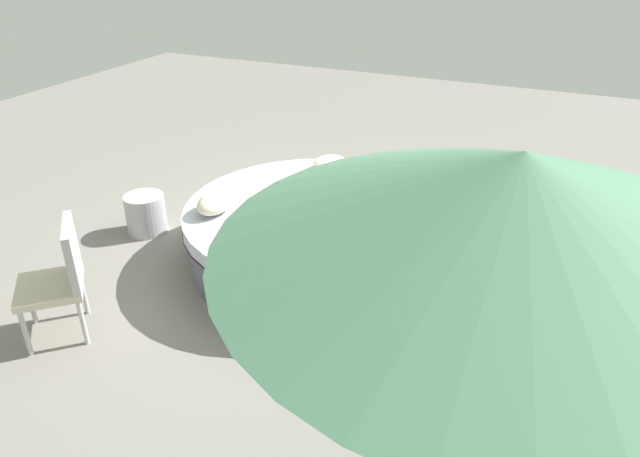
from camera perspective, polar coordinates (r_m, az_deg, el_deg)
The scene contains 8 objects.
ground_plane at distance 5.94m, azimuth 0.00°, elevation -2.94°, with size 16.00×16.00×0.00m, color gray.
round_bed at distance 5.80m, azimuth 0.00°, elevation -0.44°, with size 2.68×2.68×0.57m.
throw_pillow_0 at distance 6.54m, azimuth 1.04°, elevation 6.40°, with size 0.41×0.37×0.15m, color white.
throw_pillow_1 at distance 5.64m, azimuth -10.12°, elevation 2.58°, with size 0.48×0.30×0.20m, color beige.
patio_chair at distance 5.09m, azimuth -24.09°, elevation -4.05°, with size 0.72×0.72×0.98m.
patio_umbrella at distance 2.31m, azimuth 18.67°, elevation 2.01°, with size 2.36×2.36×2.31m.
planter at distance 5.51m, azimuth 23.10°, elevation -2.45°, with size 0.58×0.58×0.85m.
side_table at distance 6.64m, azimuth -16.69°, elevation 1.40°, with size 0.43×0.43×0.43m, color #B7B7BC.
Camera 1 is at (4.66, 2.09, 3.04)m, focal length 32.66 mm.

